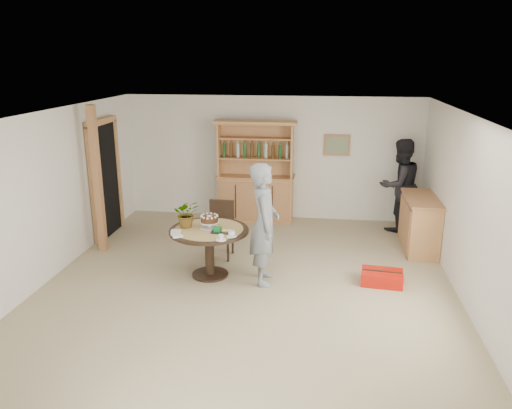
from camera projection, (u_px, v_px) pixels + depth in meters
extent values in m
plane|color=tan|center=(246.00, 290.00, 7.22)|extent=(7.00, 7.00, 0.00)
cube|color=white|center=(272.00, 158.00, 10.18)|extent=(6.00, 0.04, 2.50)
cube|color=white|center=(169.00, 350.00, 3.54)|extent=(6.00, 0.04, 2.50)
cube|color=white|center=(42.00, 199.00, 7.25)|extent=(0.04, 7.00, 2.50)
cube|color=white|center=(473.00, 217.00, 6.47)|extent=(0.04, 7.00, 2.50)
cube|color=white|center=(245.00, 116.00, 6.50)|extent=(6.00, 7.00, 0.04)
cube|color=tan|center=(337.00, 145.00, 9.90)|extent=(0.52, 0.03, 0.42)
cube|color=#59724C|center=(337.00, 145.00, 9.88)|extent=(0.44, 0.02, 0.34)
cube|color=black|center=(105.00, 180.00, 9.20)|extent=(0.10, 0.90, 2.10)
cube|color=tan|center=(94.00, 187.00, 8.72)|extent=(0.12, 0.10, 2.10)
cube|color=tan|center=(117.00, 174.00, 9.67)|extent=(0.12, 0.10, 2.10)
cube|color=tan|center=(101.00, 122.00, 8.89)|extent=(0.12, 1.10, 0.10)
cube|color=tan|center=(97.00, 181.00, 8.35)|extent=(0.12, 0.12, 2.50)
cube|color=tan|center=(256.00, 199.00, 10.20)|extent=(1.50, 0.50, 0.90)
cube|color=tan|center=(256.00, 176.00, 10.07)|extent=(1.56, 0.54, 0.04)
cube|color=tan|center=(256.00, 148.00, 10.01)|extent=(1.50, 0.04, 1.06)
cube|color=tan|center=(219.00, 149.00, 9.96)|extent=(0.04, 0.34, 1.06)
cube|color=tan|center=(292.00, 151.00, 9.77)|extent=(0.04, 0.34, 1.06)
cube|color=tan|center=(255.00, 158.00, 9.91)|extent=(1.44, 0.32, 0.03)
cube|color=tan|center=(255.00, 138.00, 9.80)|extent=(1.44, 0.32, 0.03)
cube|color=tan|center=(255.00, 122.00, 9.71)|extent=(1.62, 0.40, 0.06)
cylinder|color=#194C1E|center=(228.00, 150.00, 9.94)|extent=(0.07, 0.07, 0.28)
cylinder|color=#4C2D14|center=(235.00, 150.00, 9.92)|extent=(0.07, 0.07, 0.28)
cylinder|color=#B2BFB2|center=(243.00, 150.00, 9.90)|extent=(0.07, 0.07, 0.28)
cylinder|color=#194C1E|center=(251.00, 150.00, 9.88)|extent=(0.07, 0.07, 0.28)
cylinder|color=#4C2D14|center=(259.00, 151.00, 9.86)|extent=(0.07, 0.07, 0.28)
cylinder|color=#B2BFB2|center=(267.00, 151.00, 9.84)|extent=(0.07, 0.07, 0.28)
cylinder|color=#194C1E|center=(275.00, 151.00, 9.82)|extent=(0.07, 0.07, 0.28)
cylinder|color=#4C2D14|center=(284.00, 151.00, 9.80)|extent=(0.07, 0.07, 0.28)
cube|color=tan|center=(420.00, 225.00, 8.63)|extent=(0.50, 1.20, 0.90)
cube|color=tan|center=(422.00, 198.00, 8.50)|extent=(0.54, 1.26, 0.04)
cylinder|color=black|center=(209.00, 231.00, 7.50)|extent=(1.20, 1.20, 0.04)
cylinder|color=black|center=(210.00, 253.00, 7.61)|extent=(0.14, 0.14, 0.70)
cylinder|color=black|center=(210.00, 274.00, 7.71)|extent=(0.56, 0.56, 0.03)
cylinder|color=tan|center=(209.00, 229.00, 7.49)|extent=(1.04, 1.04, 0.01)
cube|color=black|center=(220.00, 231.00, 8.29)|extent=(0.43, 0.43, 0.04)
cube|color=black|center=(222.00, 214.00, 8.40)|extent=(0.42, 0.04, 0.46)
cube|color=black|center=(222.00, 201.00, 8.34)|extent=(0.42, 0.05, 0.05)
cube|color=black|center=(207.00, 248.00, 8.22)|extent=(0.03, 0.04, 0.44)
cube|color=black|center=(228.00, 249.00, 8.16)|extent=(0.04, 0.04, 0.44)
cube|color=black|center=(212.00, 240.00, 8.56)|extent=(0.03, 0.04, 0.44)
cube|color=black|center=(233.00, 241.00, 8.50)|extent=(0.04, 0.04, 0.44)
cylinder|color=white|center=(210.00, 227.00, 7.54)|extent=(0.28, 0.28, 0.01)
cylinder|color=white|center=(210.00, 225.00, 7.53)|extent=(0.05, 0.05, 0.08)
cylinder|color=white|center=(210.00, 222.00, 7.51)|extent=(0.30, 0.30, 0.01)
cylinder|color=#4C2C15|center=(209.00, 219.00, 7.50)|extent=(0.26, 0.26, 0.09)
cylinder|color=white|center=(209.00, 216.00, 7.49)|extent=(0.08, 0.08, 0.01)
sphere|color=white|center=(217.00, 216.00, 7.47)|extent=(0.04, 0.04, 0.04)
sphere|color=white|center=(217.00, 215.00, 7.53)|extent=(0.04, 0.04, 0.04)
sphere|color=white|center=(215.00, 214.00, 7.58)|extent=(0.04, 0.04, 0.04)
sphere|color=white|center=(211.00, 214.00, 7.60)|extent=(0.04, 0.04, 0.04)
sphere|color=white|center=(207.00, 214.00, 7.59)|extent=(0.04, 0.04, 0.04)
sphere|color=white|center=(204.00, 215.00, 7.56)|extent=(0.04, 0.04, 0.04)
sphere|color=white|center=(202.00, 216.00, 7.50)|extent=(0.04, 0.04, 0.04)
sphere|color=white|center=(202.00, 217.00, 7.44)|extent=(0.04, 0.04, 0.04)
sphere|color=white|center=(204.00, 218.00, 7.40)|extent=(0.04, 0.04, 0.04)
sphere|color=white|center=(208.00, 219.00, 7.37)|extent=(0.04, 0.04, 0.04)
sphere|color=white|center=(212.00, 218.00, 7.38)|extent=(0.04, 0.04, 0.04)
sphere|color=white|center=(215.00, 218.00, 7.42)|extent=(0.04, 0.04, 0.04)
imported|color=#3F7233|center=(187.00, 213.00, 7.53)|extent=(0.47, 0.44, 0.42)
cube|color=black|center=(222.00, 232.00, 7.35)|extent=(0.30, 0.20, 0.01)
cube|color=#0D7B26|center=(218.00, 229.00, 7.35)|extent=(0.10, 0.10, 0.06)
cube|color=#0D7B26|center=(218.00, 227.00, 7.34)|extent=(0.11, 0.02, 0.01)
cylinder|color=white|center=(232.00, 236.00, 7.17)|extent=(0.15, 0.15, 0.01)
imported|color=white|center=(232.00, 233.00, 7.16)|extent=(0.10, 0.10, 0.08)
cylinder|color=white|center=(221.00, 240.00, 7.03)|extent=(0.15, 0.15, 0.01)
imported|color=white|center=(221.00, 237.00, 7.02)|extent=(0.08, 0.08, 0.07)
cube|color=white|center=(176.00, 231.00, 7.36)|extent=(0.14, 0.08, 0.03)
cube|color=white|center=(176.00, 234.00, 7.24)|extent=(0.16, 0.11, 0.03)
cube|color=white|center=(178.00, 236.00, 7.14)|extent=(0.16, 0.14, 0.03)
imported|color=slate|center=(264.00, 224.00, 7.25)|extent=(0.52, 0.71, 1.82)
imported|color=black|center=(400.00, 185.00, 9.49)|extent=(1.09, 1.03, 1.78)
cube|color=red|center=(382.00, 278.00, 7.39)|extent=(0.64, 0.46, 0.20)
cube|color=black|center=(382.00, 271.00, 7.36)|extent=(0.56, 0.10, 0.01)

